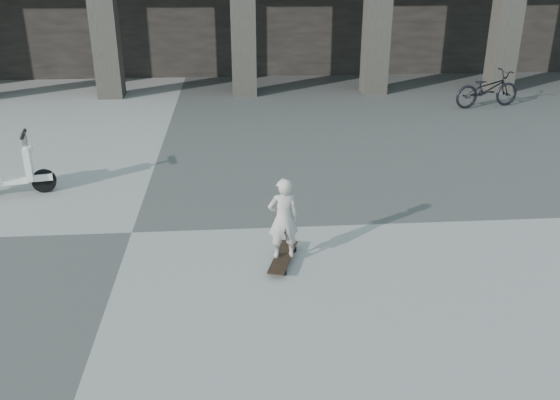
{
  "coord_description": "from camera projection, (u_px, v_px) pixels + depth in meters",
  "views": [
    {
      "loc": [
        1.49,
        -7.62,
        3.67
      ],
      "look_at": [
        2.05,
        -0.52,
        0.65
      ],
      "focal_mm": 38.0,
      "sensor_mm": 36.0,
      "label": 1
    }
  ],
  "objects": [
    {
      "name": "ground",
      "position": [
        132.0,
        233.0,
        8.32
      ],
      "size": [
        90.0,
        90.0,
        0.0
      ],
      "primitive_type": "plane",
      "color": "#464644",
      "rests_on": "ground"
    },
    {
      "name": "longboard",
      "position": [
        283.0,
        257.0,
        7.5
      ],
      "size": [
        0.46,
        0.92,
        0.09
      ],
      "rotation": [
        0.0,
        0.0,
        1.28
      ],
      "color": "black",
      "rests_on": "ground"
    },
    {
      "name": "child",
      "position": [
        283.0,
        218.0,
        7.29
      ],
      "size": [
        0.41,
        0.3,
        1.05
      ],
      "primitive_type": "imported",
      "rotation": [
        0.0,
        0.0,
        3.27
      ],
      "color": "#B8B0A6",
      "rests_on": "longboard"
    },
    {
      "name": "bicycle",
      "position": [
        487.0,
        89.0,
        14.8
      ],
      "size": [
        1.82,
        0.94,
        0.91
      ],
      "primitive_type": "imported",
      "rotation": [
        0.0,
        0.0,
        1.77
      ],
      "color": "black",
      "rests_on": "ground"
    }
  ]
}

